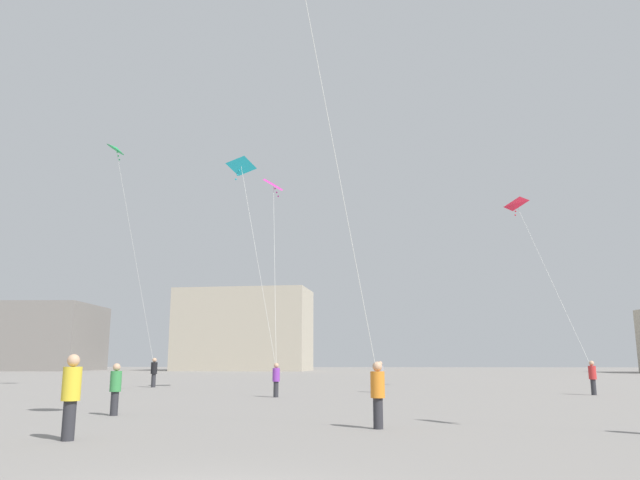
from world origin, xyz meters
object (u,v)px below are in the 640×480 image
person_in_green (115,387)px  kite_emerald_diamond (116,150)px  person_in_yellow (71,393)px  kite_magenta_delta (274,187)px  person_in_grey (380,375)px  building_centre_hall (244,330)px  person_in_black (154,371)px  building_left_hall (37,337)px  person_in_orange (378,392)px  person_in_purple (276,378)px  kite_cyan_delta (241,170)px  kite_crimson_delta (517,206)px  person_in_red (593,376)px

person_in_green → kite_emerald_diamond: (-8.14, 17.02, 14.19)m
person_in_green → kite_emerald_diamond: kite_emerald_diamond is taller
person_in_yellow → kite_magenta_delta: 24.23m
person_in_green → person_in_grey: bearing=15.3°
building_centre_hall → person_in_black: bearing=-83.4°
building_left_hall → person_in_orange: bearing=-56.0°
person_in_yellow → kite_emerald_diamond: (-9.66, 22.96, 14.06)m
kite_emerald_diamond → person_in_yellow: bearing=-67.2°
building_left_hall → person_in_black: bearing=-55.1°
person_in_orange → building_left_hall: 102.63m
person_in_purple → building_left_hall: bearing=74.5°
person_in_grey → person_in_green: 16.93m
kite_magenta_delta → kite_emerald_diamond: size_ratio=0.78×
person_in_black → kite_emerald_diamond: bearing=-60.1°
kite_magenta_delta → kite_cyan_delta: 4.47m
building_centre_hall → person_in_green: bearing=-80.9°
person_in_yellow → person_in_orange: person_in_yellow is taller
person_in_green → kite_crimson_delta: bearing=3.4°
building_left_hall → person_in_green: bearing=-59.1°
building_centre_hall → kite_magenta_delta: bearing=-76.9°
kite_cyan_delta → person_in_green: bearing=-96.9°
person_in_grey → kite_crimson_delta: (8.92, 4.59, 10.43)m
person_in_red → person_in_purple: size_ratio=1.07×
person_in_red → person_in_purple: 15.88m
kite_crimson_delta → person_in_yellow: bearing=-122.4°
person_in_yellow → kite_magenta_delta: size_ratio=0.16×
building_left_hall → person_in_red: bearing=-45.2°
person_in_yellow → person_in_grey: (7.06, 20.54, -0.10)m
person_in_grey → person_in_purple: size_ratio=1.05×
person_in_green → kite_magenta_delta: size_ratio=0.14×
person_in_yellow → person_in_purple: size_ratio=1.17×
kite_cyan_delta → person_in_yellow: bearing=-89.5°
person_in_orange → building_left_hall: bearing=92.7°
person_in_yellow → person_in_green: 6.13m
person_in_purple → kite_cyan_delta: bearing=96.9°
kite_crimson_delta → person_in_red: bearing=-74.6°
person_in_red → person_in_green: size_ratio=1.05×
person_in_black → building_centre_hall: bearing=164.8°
kite_magenta_delta → kite_emerald_diamond: (-10.56, 1.37, 3.11)m
person_in_orange → kite_magenta_delta: kite_magenta_delta is taller
kite_magenta_delta → building_left_hall: kite_magenta_delta is taller
kite_emerald_diamond → person_in_black: bearing=51.7°
kite_emerald_diamond → person_in_grey: bearing=-8.3°
person_in_purple → building_left_hall: building_left_hall is taller
person_in_purple → kite_magenta_delta: size_ratio=0.14×
person_in_purple → person_in_green: (-3.60, -9.96, 0.02)m
person_in_black → kite_cyan_delta: (7.27, -8.55, 10.62)m
kite_emerald_diamond → kite_crimson_delta: (25.63, 2.16, -3.74)m
person_in_grey → person_in_purple: 6.80m
person_in_yellow → building_centre_hall: bearing=52.8°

